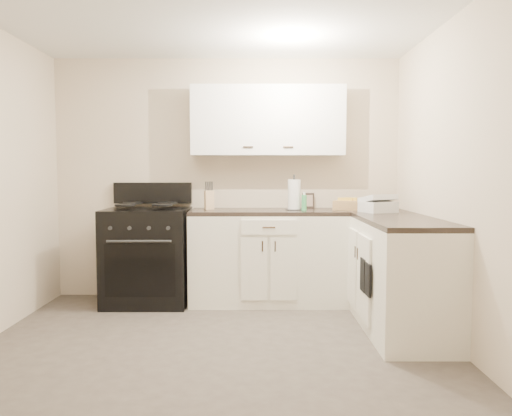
{
  "coord_description": "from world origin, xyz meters",
  "views": [
    {
      "loc": [
        0.29,
        -3.49,
        1.32
      ],
      "look_at": [
        0.3,
        0.85,
        1.01
      ],
      "focal_mm": 35.0,
      "sensor_mm": 36.0,
      "label": 1
    }
  ],
  "objects_px": {
    "paper_towel": "(294,195)",
    "knife_block": "(209,200)",
    "countertop_grill": "(378,207)",
    "wicker_basket": "(349,205)",
    "stove": "(148,258)"
  },
  "relations": [
    {
      "from": "paper_towel",
      "to": "knife_block",
      "type": "bearing_deg",
      "value": 175.22
    },
    {
      "from": "knife_block",
      "to": "countertop_grill",
      "type": "relative_size",
      "value": 0.69
    },
    {
      "from": "paper_towel",
      "to": "wicker_basket",
      "type": "distance_m",
      "value": 0.56
    },
    {
      "from": "knife_block",
      "to": "paper_towel",
      "type": "bearing_deg",
      "value": -23.04
    },
    {
      "from": "paper_towel",
      "to": "wicker_basket",
      "type": "relative_size",
      "value": 1.08
    },
    {
      "from": "wicker_basket",
      "to": "knife_block",
      "type": "bearing_deg",
      "value": 177.67
    },
    {
      "from": "paper_towel",
      "to": "wicker_basket",
      "type": "height_order",
      "value": "paper_towel"
    },
    {
      "from": "stove",
      "to": "paper_towel",
      "type": "distance_m",
      "value": 1.6
    },
    {
      "from": "stove",
      "to": "wicker_basket",
      "type": "relative_size",
      "value": 3.51
    },
    {
      "from": "paper_towel",
      "to": "wicker_basket",
      "type": "xyz_separation_m",
      "value": [
        0.55,
        0.01,
        -0.11
      ]
    },
    {
      "from": "stove",
      "to": "countertop_grill",
      "type": "height_order",
      "value": "countertop_grill"
    },
    {
      "from": "knife_block",
      "to": "countertop_grill",
      "type": "bearing_deg",
      "value": -30.51
    },
    {
      "from": "knife_block",
      "to": "paper_towel",
      "type": "xyz_separation_m",
      "value": [
        0.86,
        -0.07,
        0.06
      ]
    },
    {
      "from": "paper_towel",
      "to": "countertop_grill",
      "type": "height_order",
      "value": "paper_towel"
    },
    {
      "from": "countertop_grill",
      "to": "knife_block",
      "type": "bearing_deg",
      "value": 146.65
    }
  ]
}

